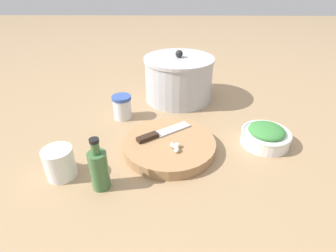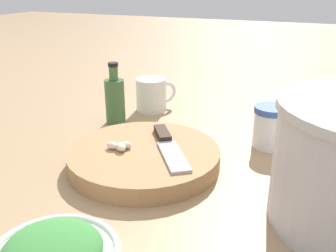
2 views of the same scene
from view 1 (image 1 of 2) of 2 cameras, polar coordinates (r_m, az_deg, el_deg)
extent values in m
plane|color=#997A56|center=(0.81, 1.77, -3.65)|extent=(5.00, 5.00, 0.00)
cylinder|color=#9E754C|center=(0.77, 0.25, -4.23)|extent=(0.27, 0.27, 0.03)
cube|color=black|center=(0.77, -4.48, -2.46)|extent=(0.07, 0.06, 0.01)
cube|color=#B2B2B7|center=(0.81, 1.05, -0.68)|extent=(0.11, 0.10, 0.01)
ellipsoid|color=silver|center=(0.74, 0.92, -4.17)|extent=(0.01, 0.02, 0.01)
ellipsoid|color=#F3DDC3|center=(0.72, 1.98, -5.16)|extent=(0.02, 0.02, 0.01)
ellipsoid|color=#F0E8C7|center=(0.73, 1.83, -4.31)|extent=(0.03, 0.03, 0.01)
cylinder|color=silver|center=(0.85, 20.38, -2.48)|extent=(0.14, 0.14, 0.04)
torus|color=silver|center=(0.84, 20.63, -1.36)|extent=(0.15, 0.15, 0.01)
ellipsoid|color=#387A38|center=(0.84, 20.72, -0.94)|extent=(0.11, 0.11, 0.03)
cylinder|color=silver|center=(0.94, -9.89, 3.77)|extent=(0.06, 0.06, 0.07)
cylinder|color=#334F99|center=(0.93, -10.12, 6.07)|extent=(0.07, 0.07, 0.01)
cylinder|color=silver|center=(0.72, -22.52, -7.44)|extent=(0.08, 0.08, 0.08)
torus|color=silver|center=(0.75, -24.04, -5.95)|extent=(0.05, 0.04, 0.06)
cylinder|color=#3D6638|center=(0.65, -14.74, -9.34)|extent=(0.04, 0.04, 0.10)
cylinder|color=#3D6638|center=(0.61, -15.56, -4.61)|extent=(0.02, 0.02, 0.03)
cylinder|color=black|center=(0.60, -15.82, -3.08)|extent=(0.02, 0.02, 0.01)
cylinder|color=#B2B2B7|center=(1.06, 2.31, 9.92)|extent=(0.26, 0.26, 0.16)
cylinder|color=#B2B2B7|center=(1.03, 2.41, 14.36)|extent=(0.27, 0.27, 0.01)
sphere|color=black|center=(1.02, 2.44, 15.43)|extent=(0.03, 0.03, 0.03)
camera|label=2|loc=(1.06, 32.90, 18.61)|focal=40.00mm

